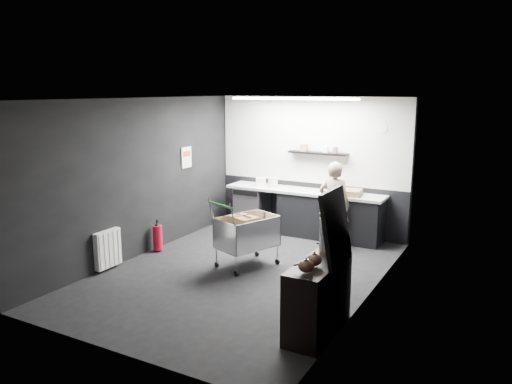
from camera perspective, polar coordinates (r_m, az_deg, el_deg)
The scene contains 22 objects.
floor at distance 7.96m, azimuth -1.64°, elevation -9.22°, with size 5.50×5.50×0.00m, color black.
ceiling at distance 7.43m, azimuth -1.76°, elevation 10.61°, with size 5.50×5.50×0.00m, color beige.
wall_back at distance 10.02m, azimuth 6.26°, elevation 3.07°, with size 5.50×5.50×0.00m, color black.
wall_front at distance 5.45m, azimuth -16.46°, elevation -4.65°, with size 5.50×5.50×0.00m, color black.
wall_left at distance 8.75m, azimuth -13.09°, elevation 1.58°, with size 5.50×5.50×0.00m, color black.
wall_right at distance 6.82m, azimuth 12.99°, elevation -1.23°, with size 5.50×5.50×0.00m, color black.
kitchen_wall_panel at distance 9.94m, azimuth 6.28°, elevation 5.91°, with size 3.95×0.02×1.70m, color silver.
dado_panel at distance 10.16m, azimuth 6.12°, elevation -1.69°, with size 3.95×0.02×1.00m, color black.
floating_shelf at distance 9.79m, azimuth 7.09°, elevation 4.44°, with size 1.20×0.22×0.04m, color black.
wall_clock at distance 9.46m, azimuth 14.22°, elevation 7.16°, with size 0.20×0.20×0.03m, color white.
poster at distance 9.70m, azimuth -7.97°, elevation 3.94°, with size 0.02×0.30×0.40m, color white.
poster_red_band at distance 9.69m, azimuth -7.95°, elevation 4.35°, with size 0.01×0.22×0.10m, color red.
radiator at distance 8.31m, azimuth -16.59°, elevation -6.25°, with size 0.10×0.50×0.60m, color white.
ceiling_strip at distance 9.08m, azimuth 4.25°, elevation 10.59°, with size 2.40×0.20×0.04m, color white.
prep_counter at distance 9.84m, azimuth 6.14°, elevation -2.39°, with size 3.20×0.61×0.90m.
person at distance 9.13m, azimuth 8.90°, elevation -1.44°, with size 0.57×0.38×1.58m, color beige.
shopping_cart at distance 8.09m, azimuth -1.05°, elevation -4.87°, with size 0.94×1.22×1.12m.
sideboard at distance 6.02m, azimuth 7.32°, elevation -10.74°, with size 0.49×1.16×1.73m.
fire_extinguisher at distance 9.05m, azimuth -11.17°, elevation -5.04°, with size 0.17×0.17×0.55m.
cardboard_box at distance 9.43m, azimuth 10.27°, elevation -0.02°, with size 0.54×0.41×0.11m, color #896849.
pink_tub at distance 10.05m, azimuth 1.94°, elevation 1.12°, with size 0.19×0.19×0.19m, color silver.
white_container at distance 10.12m, azimuth 0.56°, elevation 1.14°, with size 0.19×0.15×0.17m, color white.
Camera 1 is at (3.75, -6.42, 2.84)m, focal length 35.00 mm.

